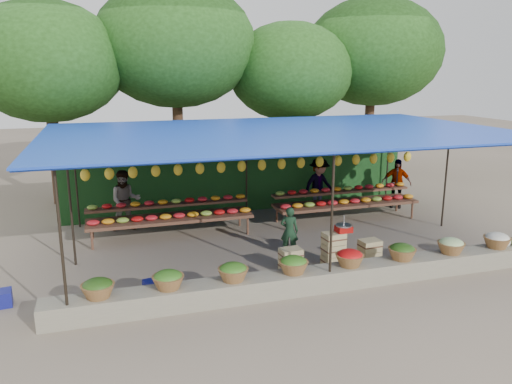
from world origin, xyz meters
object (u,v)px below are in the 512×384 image
object	(u,v)px
crate_counter	(332,253)
weighing_scale	(344,228)
blue_crate_back	(160,289)
vendor_seated	(289,231)

from	to	relation	value
crate_counter	weighing_scale	distance (m)	0.60
crate_counter	blue_crate_back	size ratio (longest dim) A/B	4.20
weighing_scale	vendor_seated	xyz separation A→B (m)	(-0.89, 0.96, -0.28)
vendor_seated	blue_crate_back	xyz separation A→B (m)	(-3.16, -1.40, -0.41)
vendor_seated	blue_crate_back	distance (m)	3.48
weighing_scale	blue_crate_back	bearing A→B (deg)	-173.86
vendor_seated	crate_counter	bearing A→B (deg)	148.48
crate_counter	vendor_seated	distance (m)	1.18
vendor_seated	blue_crate_back	size ratio (longest dim) A/B	2.04
crate_counter	blue_crate_back	bearing A→B (deg)	-173.45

